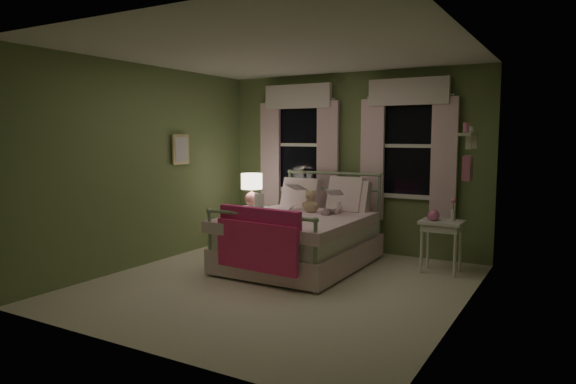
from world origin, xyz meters
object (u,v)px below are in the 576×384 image
Objects in this scene: child_right at (335,195)px; teddy_bear at (311,203)px; table_lamp at (252,186)px; nightstand_right at (442,229)px; nightstand_left at (252,223)px; bed at (301,237)px; child_left at (298,191)px.

child_right is 0.34m from teddy_bear.
table_lamp is 0.74× the size of nightstand_right.
teddy_bear is 1.12m from nightstand_left.
table_lamp reaches higher than teddy_bear.
teddy_bear is (-0.28, -0.16, -0.11)m from child_right.
bed is at bearing -88.85° from teddy_bear.
child_left is 0.91m from nightstand_left.
bed is 3.18× the size of nightstand_right.
nightstand_right is (2.70, 0.16, 0.13)m from nightstand_left.
table_lamp reaches higher than nightstand_right.
child_right is 1.04× the size of nightstand_left.
child_right is 1.05× the size of nightstand_right.
table_lamp is at bearing 158.35° from bed.
nightstand_left is (-0.76, -0.02, -0.50)m from child_left.
nightstand_left is (-1.04, 0.14, -0.37)m from teddy_bear.
teddy_bear is at bearing 31.43° from child_right.
nightstand_right is at bearing 10.31° from teddy_bear.
child_left is 1.98m from nightstand_right.
child_left is (-0.29, 0.43, 0.54)m from bed.
nightstand_left is at bearing 2.61° from child_right.
nightstand_left is at bearing 158.35° from bed.
child_left is 1.10× the size of nightstand_right.
teddy_bear reaches higher than nightstand_right.
child_right reaches higher than bed.
nightstand_left is (-1.05, 0.42, 0.04)m from bed.
teddy_bear is 0.68× the size of table_lamp.
nightstand_left is (-1.32, -0.02, -0.49)m from child_right.
child_right reaches higher than table_lamp.
child_right is 1.42× the size of table_lamp.
nightstand_right is at bearing -173.96° from child_left.
nightstand_right is (1.94, 0.14, -0.37)m from child_left.
bed is 0.75m from child_left.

